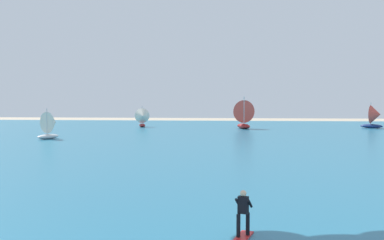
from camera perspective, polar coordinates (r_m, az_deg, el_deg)
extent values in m
cube|color=#236B89|center=(52.54, 2.16, -2.60)|extent=(160.00, 90.00, 0.10)
cube|color=red|center=(16.62, 6.36, -14.23)|extent=(0.82, 1.47, 0.05)
cylinder|color=black|center=(16.36, 5.79, -12.95)|extent=(0.14, 0.14, 0.80)
cylinder|color=black|center=(16.64, 6.94, -12.68)|extent=(0.14, 0.14, 0.80)
cube|color=black|center=(16.32, 6.38, -10.45)|extent=(0.41, 0.31, 0.60)
sphere|color=beige|center=(16.23, 6.39, -9.04)|extent=(0.22, 0.22, 0.22)
cylinder|color=black|center=(16.44, 5.70, -10.17)|extent=(0.23, 0.51, 0.39)
cylinder|color=black|center=(16.33, 7.22, -10.26)|extent=(0.23, 0.51, 0.39)
ellipsoid|color=silver|center=(56.84, -17.45, -1.97)|extent=(2.39, 3.18, 0.57)
cylinder|color=silver|center=(56.63, -17.59, -0.16)|extent=(0.10, 0.10, 3.05)
cone|color=silver|center=(57.06, -17.07, -0.28)|extent=(2.89, 2.41, 2.56)
ellipsoid|color=maroon|center=(72.77, 6.42, -0.76)|extent=(2.77, 4.49, 0.80)
cylinder|color=silver|center=(72.47, 6.48, 1.22)|extent=(0.13, 0.13, 4.25)
cone|color=#D84C3F|center=(73.35, 6.22, 1.08)|extent=(3.98, 2.92, 3.57)
ellipsoid|color=navy|center=(78.87, 21.41, -0.71)|extent=(3.61, 2.78, 0.65)
cylinder|color=silver|center=(78.81, 21.32, 0.79)|extent=(0.11, 0.11, 3.48)
cone|color=#D84C3F|center=(78.65, 21.86, 0.65)|extent=(2.78, 3.29, 2.92)
ellipsoid|color=maroon|center=(77.15, -6.20, -0.65)|extent=(1.77, 3.10, 0.55)
cylinder|color=silver|center=(77.21, -6.22, 0.65)|extent=(0.09, 0.09, 2.94)
cone|color=silver|center=(76.57, -6.18, 0.52)|extent=(2.72, 1.91, 2.47)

